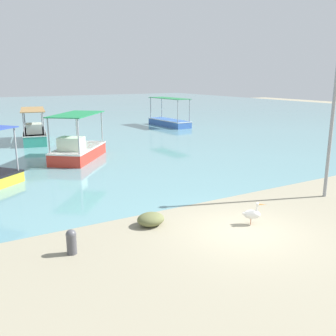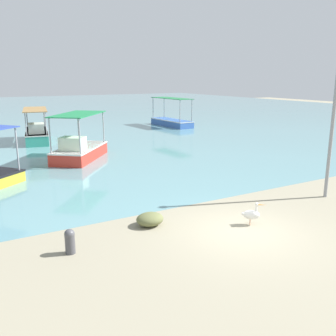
{
  "view_description": "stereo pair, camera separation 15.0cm",
  "coord_description": "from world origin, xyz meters",
  "px_view_note": "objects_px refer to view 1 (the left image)",
  "views": [
    {
      "loc": [
        -7.81,
        -8.57,
        4.89
      ],
      "look_at": [
        -0.37,
        4.13,
        1.3
      ],
      "focal_mm": 40.0,
      "sensor_mm": 36.0,
      "label": 1
    },
    {
      "loc": [
        -7.68,
        -8.65,
        4.89
      ],
      "look_at": [
        -0.37,
        4.13,
        1.3
      ],
      "focal_mm": 40.0,
      "sensor_mm": 36.0,
      "label": 2
    }
  ],
  "objects_px": {
    "fishing_boat_center": "(169,121)",
    "pelican": "(252,214)",
    "fishing_boat_far_left": "(35,134)",
    "lamp_post": "(333,110)",
    "fishing_boat_outer": "(78,150)",
    "net_pile": "(151,219)",
    "mooring_bollard": "(71,241)"
  },
  "relations": [
    {
      "from": "fishing_boat_center",
      "to": "pelican",
      "type": "relative_size",
      "value": 6.99
    },
    {
      "from": "fishing_boat_far_left",
      "to": "lamp_post",
      "type": "relative_size",
      "value": 0.87
    },
    {
      "from": "fishing_boat_outer",
      "to": "net_pile",
      "type": "relative_size",
      "value": 5.15
    },
    {
      "from": "fishing_boat_outer",
      "to": "mooring_bollard",
      "type": "relative_size",
      "value": 6.66
    },
    {
      "from": "mooring_bollard",
      "to": "net_pile",
      "type": "xyz_separation_m",
      "value": [
        2.9,
        0.71,
        -0.17
      ]
    },
    {
      "from": "fishing_boat_center",
      "to": "pelican",
      "type": "height_order",
      "value": "fishing_boat_center"
    },
    {
      "from": "fishing_boat_far_left",
      "to": "fishing_boat_outer",
      "type": "bearing_deg",
      "value": -83.3
    },
    {
      "from": "fishing_boat_far_left",
      "to": "fishing_boat_outer",
      "type": "xyz_separation_m",
      "value": [
        0.94,
        -7.97,
        -0.02
      ]
    },
    {
      "from": "fishing_boat_far_left",
      "to": "mooring_bollard",
      "type": "relative_size",
      "value": 7.73
    },
    {
      "from": "fishing_boat_outer",
      "to": "mooring_bollard",
      "type": "bearing_deg",
      "value": -107.98
    },
    {
      "from": "fishing_boat_far_left",
      "to": "mooring_bollard",
      "type": "distance_m",
      "value": 20.3
    },
    {
      "from": "fishing_boat_center",
      "to": "pelican",
      "type": "distance_m",
      "value": 26.41
    },
    {
      "from": "mooring_bollard",
      "to": "fishing_boat_center",
      "type": "bearing_deg",
      "value": 53.91
    },
    {
      "from": "fishing_boat_center",
      "to": "fishing_boat_far_left",
      "type": "distance_m",
      "value": 14.17
    },
    {
      "from": "fishing_boat_center",
      "to": "fishing_boat_outer",
      "type": "distance_m",
      "value": 16.96
    },
    {
      "from": "mooring_bollard",
      "to": "net_pile",
      "type": "bearing_deg",
      "value": 13.79
    },
    {
      "from": "pelican",
      "to": "lamp_post",
      "type": "xyz_separation_m",
      "value": [
        4.79,
        0.78,
        3.25
      ]
    },
    {
      "from": "fishing_boat_far_left",
      "to": "fishing_boat_outer",
      "type": "height_order",
      "value": "fishing_boat_outer"
    },
    {
      "from": "fishing_boat_outer",
      "to": "pelican",
      "type": "distance_m",
      "value": 13.2
    },
    {
      "from": "fishing_boat_outer",
      "to": "mooring_bollard",
      "type": "distance_m",
      "value": 12.73
    },
    {
      "from": "mooring_bollard",
      "to": "pelican",
      "type": "bearing_deg",
      "value": -9.06
    },
    {
      "from": "fishing_boat_far_left",
      "to": "net_pile",
      "type": "xyz_separation_m",
      "value": [
        -0.09,
        -19.36,
        -0.42
      ]
    },
    {
      "from": "fishing_boat_outer",
      "to": "net_pile",
      "type": "height_order",
      "value": "fishing_boat_outer"
    },
    {
      "from": "fishing_boat_outer",
      "to": "mooring_bollard",
      "type": "height_order",
      "value": "fishing_boat_outer"
    },
    {
      "from": "pelican",
      "to": "net_pile",
      "type": "distance_m",
      "value": 3.44
    },
    {
      "from": "pelican",
      "to": "fishing_boat_outer",
      "type": "bearing_deg",
      "value": 98.66
    },
    {
      "from": "fishing_boat_center",
      "to": "net_pile",
      "type": "relative_size",
      "value": 5.91
    },
    {
      "from": "pelican",
      "to": "lamp_post",
      "type": "relative_size",
      "value": 0.12
    },
    {
      "from": "fishing_boat_center",
      "to": "pelican",
      "type": "bearing_deg",
      "value": -114.43
    },
    {
      "from": "mooring_bollard",
      "to": "net_pile",
      "type": "distance_m",
      "value": 3.0
    },
    {
      "from": "mooring_bollard",
      "to": "net_pile",
      "type": "relative_size",
      "value": 0.77
    },
    {
      "from": "pelican",
      "to": "net_pile",
      "type": "height_order",
      "value": "pelican"
    }
  ]
}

